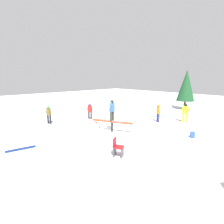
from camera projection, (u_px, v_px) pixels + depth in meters
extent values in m
plane|color=white|center=(112.00, 132.00, 11.59)|extent=(60.00, 60.00, 0.00)
cylinder|color=black|center=(112.00, 127.00, 11.53)|extent=(0.14, 0.14, 0.65)
cube|color=#A53F1E|center=(112.00, 122.00, 11.46)|extent=(2.67, 1.39, 0.08)
cube|color=white|center=(86.00, 125.00, 12.32)|extent=(2.25, 2.10, 0.50)
cube|color=#ED6964|center=(112.00, 121.00, 11.44)|extent=(1.43, 0.70, 0.03)
cylinder|color=#2A3226|center=(111.00, 116.00, 11.26)|extent=(0.15, 0.15, 0.61)
cylinder|color=#2A3226|center=(113.00, 116.00, 11.50)|extent=(0.15, 0.15, 0.61)
cube|color=blue|center=(112.00, 107.00, 11.27)|extent=(0.31, 0.40, 0.54)
cylinder|color=blue|center=(110.00, 106.00, 11.05)|extent=(0.17, 0.31, 0.50)
cylinder|color=blue|center=(114.00, 105.00, 11.43)|extent=(0.17, 0.31, 0.50)
sphere|color=black|center=(112.00, 101.00, 11.19)|extent=(0.22, 0.22, 0.22)
cylinder|color=#23252C|center=(91.00, 116.00, 14.55)|extent=(0.13, 0.13, 0.67)
cylinder|color=#23252C|center=(89.00, 116.00, 14.68)|extent=(0.13, 0.13, 0.67)
cube|color=red|center=(90.00, 109.00, 14.50)|extent=(0.36, 0.27, 0.53)
cylinder|color=red|center=(92.00, 108.00, 14.36)|extent=(0.21, 0.12, 0.47)
cylinder|color=red|center=(88.00, 107.00, 14.58)|extent=(0.21, 0.12, 0.47)
sphere|color=blue|center=(90.00, 105.00, 14.42)|extent=(0.21, 0.21, 0.21)
cylinder|color=black|center=(50.00, 120.00, 13.37)|extent=(0.13, 0.13, 0.67)
cylinder|color=black|center=(48.00, 119.00, 13.48)|extent=(0.13, 0.13, 0.67)
cube|color=brown|center=(49.00, 112.00, 13.31)|extent=(0.36, 0.29, 0.52)
cylinder|color=brown|center=(50.00, 111.00, 13.20)|extent=(0.19, 0.13, 0.46)
cylinder|color=brown|center=(47.00, 110.00, 13.37)|extent=(0.19, 0.13, 0.46)
sphere|color=green|center=(48.00, 107.00, 13.23)|extent=(0.20, 0.20, 0.20)
cylinder|color=navy|center=(159.00, 118.00, 13.81)|extent=(0.14, 0.14, 0.70)
cylinder|color=navy|center=(157.00, 117.00, 14.05)|extent=(0.14, 0.14, 0.70)
cube|color=orange|center=(158.00, 110.00, 13.81)|extent=(0.38, 0.35, 0.55)
cylinder|color=orange|center=(160.00, 109.00, 13.58)|extent=(0.20, 0.17, 0.48)
cylinder|color=orange|center=(158.00, 108.00, 13.98)|extent=(0.20, 0.17, 0.48)
sphere|color=orange|center=(159.00, 105.00, 13.73)|extent=(0.21, 0.21, 0.21)
cylinder|color=yellow|center=(186.00, 118.00, 13.81)|extent=(0.15, 0.15, 0.73)
cylinder|color=yellow|center=(183.00, 118.00, 13.80)|extent=(0.15, 0.15, 0.73)
cube|color=yellow|center=(185.00, 110.00, 13.67)|extent=(0.40, 0.41, 0.58)
cylinder|color=yellow|center=(188.00, 108.00, 13.66)|extent=(0.21, 0.23, 0.52)
cylinder|color=yellow|center=(183.00, 108.00, 13.64)|extent=(0.21, 0.23, 0.52)
sphere|color=black|center=(186.00, 105.00, 13.59)|extent=(0.23, 0.23, 0.23)
cube|color=white|center=(10.00, 131.00, 11.69)|extent=(1.09, 1.43, 0.02)
cube|color=#22B3C3|center=(156.00, 116.00, 16.05)|extent=(1.19, 1.18, 0.02)
cube|color=navy|center=(21.00, 149.00, 8.77)|extent=(0.53, 1.40, 0.02)
cube|color=#3F3F44|center=(122.00, 153.00, 7.88)|extent=(0.20, 0.37, 0.44)
cube|color=#3F3F44|center=(115.00, 151.00, 8.00)|extent=(0.20, 0.37, 0.44)
cube|color=red|center=(119.00, 147.00, 7.89)|extent=(0.59, 0.59, 0.04)
cube|color=red|center=(115.00, 142.00, 7.92)|extent=(0.23, 0.41, 0.40)
cube|color=blue|center=(192.00, 135.00, 10.42)|extent=(0.35, 0.37, 0.34)
cylinder|color=#4C331E|center=(185.00, 105.00, 19.47)|extent=(0.24, 0.24, 0.95)
cone|color=#194723|center=(186.00, 85.00, 19.04)|extent=(1.90, 1.90, 3.36)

